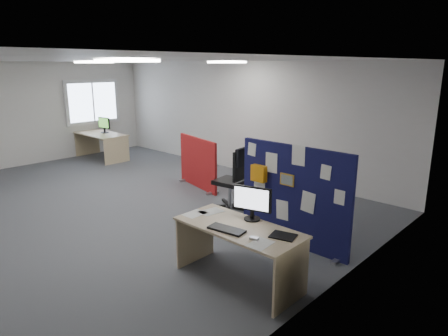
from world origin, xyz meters
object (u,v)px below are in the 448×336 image
Objects in this scene: main_desk at (241,239)px; monitor_second at (104,124)px; second_desk at (102,139)px; office_chair at (235,175)px; monitor_main at (252,202)px; red_divider at (198,163)px; navy_divider at (292,196)px.

main_desk is 3.30× the size of monitor_second.
second_desk is 1.42× the size of office_chair.
monitor_main is 0.34× the size of red_divider.
red_divider is at bearing -6.62° from monitor_second.
monitor_main is (-0.02, 0.23, 0.42)m from main_desk.
office_chair reaches higher than monitor_second.
monitor_second is (-4.03, 0.14, 0.43)m from red_divider.
second_desk is at bearing 166.54° from office_chair.
main_desk is 0.97× the size of second_desk.
navy_divider is at bearing -26.60° from office_chair.
monitor_second is (-7.25, 2.22, 0.00)m from monitor_main.
office_chair is at bearing -5.51° from second_desk.
main_desk is at bearing -54.80° from office_chair.
main_desk is at bearing -22.34° from red_divider.
main_desk and second_desk have the same top height.
navy_divider is at bearing 95.43° from main_desk.
main_desk is 7.63m from second_desk.
monitor_main reaches higher than main_desk.
red_divider is at bearing -0.49° from second_desk.
main_desk is 3.32× the size of monitor_main.
monitor_second is (-7.27, 2.45, 0.42)m from main_desk.
office_chair reaches higher than second_desk.
red_divider is at bearing 161.64° from navy_divider.
office_chair is at bearing 161.35° from navy_divider.
monitor_main is at bearing -16.32° from second_desk.
monitor_second is 0.42× the size of office_chair.
monitor_main is at bearing 93.93° from main_desk.
navy_divider reaches higher than second_desk.
main_desk is at bearing -23.36° from monitor_second.
navy_divider is 1.27× the size of red_divider.
office_chair is (1.54, -0.50, 0.13)m from red_divider.
navy_divider is at bearing -8.52° from second_desk.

